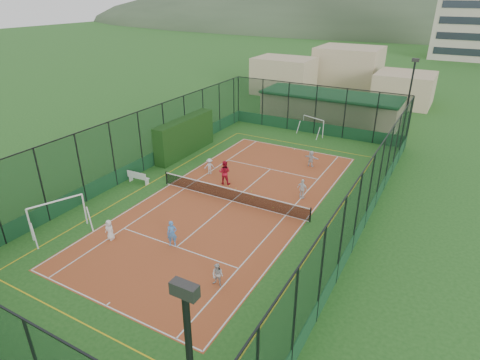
{
  "coord_description": "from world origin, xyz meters",
  "views": [
    {
      "loc": [
        12.6,
        -21.53,
        13.48
      ],
      "look_at": [
        0.03,
        1.12,
        1.2
      ],
      "focal_mm": 30.0,
      "sensor_mm": 36.0,
      "label": 1
    }
  ],
  "objects_px": {
    "child_near_right": "(218,275)",
    "child_far_right": "(302,189)",
    "futsal_goal_far": "(313,126)",
    "child_near_mid": "(172,234)",
    "child_near_left": "(110,230)",
    "coach": "(224,172)",
    "floodlight_ne": "(407,106)",
    "child_far_back": "(311,159)",
    "clubhouse": "(330,107)",
    "futsal_goal_near": "(58,217)",
    "child_far_left": "(210,166)",
    "white_bench": "(139,177)"
  },
  "relations": [
    {
      "from": "futsal_goal_far",
      "to": "child_near_left",
      "type": "height_order",
      "value": "futsal_goal_far"
    },
    {
      "from": "floodlight_ne",
      "to": "child_far_back",
      "type": "height_order",
      "value": "floodlight_ne"
    },
    {
      "from": "white_bench",
      "to": "child_far_back",
      "type": "relative_size",
      "value": 1.29
    },
    {
      "from": "floodlight_ne",
      "to": "clubhouse",
      "type": "distance_m",
      "value": 10.47
    },
    {
      "from": "child_far_right",
      "to": "coach",
      "type": "distance_m",
      "value": 6.1
    },
    {
      "from": "clubhouse",
      "to": "child_far_right",
      "type": "xyz_separation_m",
      "value": [
        4.15,
        -19.18,
        -0.83
      ]
    },
    {
      "from": "clubhouse",
      "to": "child_far_left",
      "type": "relative_size",
      "value": 11.38
    },
    {
      "from": "futsal_goal_near",
      "to": "child_far_right",
      "type": "bearing_deg",
      "value": -20.95
    },
    {
      "from": "futsal_goal_near",
      "to": "child_near_right",
      "type": "bearing_deg",
      "value": -63.55
    },
    {
      "from": "child_near_right",
      "to": "futsal_goal_far",
      "type": "bearing_deg",
      "value": 97.24
    },
    {
      "from": "floodlight_ne",
      "to": "child_near_mid",
      "type": "bearing_deg",
      "value": -111.23
    },
    {
      "from": "clubhouse",
      "to": "child_far_left",
      "type": "height_order",
      "value": "clubhouse"
    },
    {
      "from": "child_near_mid",
      "to": "child_near_left",
      "type": "bearing_deg",
      "value": 165.35
    },
    {
      "from": "child_near_right",
      "to": "child_far_right",
      "type": "xyz_separation_m",
      "value": [
        0.29,
        10.9,
        0.1
      ]
    },
    {
      "from": "clubhouse",
      "to": "child_near_left",
      "type": "distance_m",
      "value": 29.93
    },
    {
      "from": "child_near_left",
      "to": "coach",
      "type": "height_order",
      "value": "coach"
    },
    {
      "from": "child_far_left",
      "to": "coach",
      "type": "height_order",
      "value": "coach"
    },
    {
      "from": "floodlight_ne",
      "to": "child_far_back",
      "type": "bearing_deg",
      "value": -126.5
    },
    {
      "from": "floodlight_ne",
      "to": "child_far_left",
      "type": "relative_size",
      "value": 6.18
    },
    {
      "from": "futsal_goal_near",
      "to": "child_near_right",
      "type": "height_order",
      "value": "futsal_goal_near"
    },
    {
      "from": "child_near_left",
      "to": "coach",
      "type": "relative_size",
      "value": 0.69
    },
    {
      "from": "clubhouse",
      "to": "white_bench",
      "type": "relative_size",
      "value": 8.58
    },
    {
      "from": "clubhouse",
      "to": "white_bench",
      "type": "height_order",
      "value": "clubhouse"
    },
    {
      "from": "futsal_goal_near",
      "to": "child_near_right",
      "type": "distance_m",
      "value": 11.11
    },
    {
      "from": "child_near_mid",
      "to": "child_far_back",
      "type": "xyz_separation_m",
      "value": [
        3.01,
        14.97,
        -0.1
      ]
    },
    {
      "from": "white_bench",
      "to": "child_near_right",
      "type": "relative_size",
      "value": 1.39
    },
    {
      "from": "futsal_goal_near",
      "to": "coach",
      "type": "distance_m",
      "value": 11.96
    },
    {
      "from": "futsal_goal_far",
      "to": "child_far_left",
      "type": "xyz_separation_m",
      "value": [
        -3.91,
        -13.4,
        -0.21
      ]
    },
    {
      "from": "floodlight_ne",
      "to": "child_far_back",
      "type": "distance_m",
      "value": 10.5
    },
    {
      "from": "child_near_right",
      "to": "child_far_back",
      "type": "xyz_separation_m",
      "value": [
        -1.16,
        16.7,
        0.05
      ]
    },
    {
      "from": "white_bench",
      "to": "child_far_back",
      "type": "bearing_deg",
      "value": 39.21
    },
    {
      "from": "child_near_mid",
      "to": "coach",
      "type": "height_order",
      "value": "coach"
    },
    {
      "from": "futsal_goal_far",
      "to": "child_far_back",
      "type": "xyz_separation_m",
      "value": [
        2.68,
        -7.93,
        -0.19
      ]
    },
    {
      "from": "child_far_right",
      "to": "coach",
      "type": "relative_size",
      "value": 0.78
    },
    {
      "from": "clubhouse",
      "to": "child_near_mid",
      "type": "distance_m",
      "value": 28.36
    },
    {
      "from": "child_near_left",
      "to": "child_far_left",
      "type": "height_order",
      "value": "child_far_left"
    },
    {
      "from": "child_near_left",
      "to": "child_far_right",
      "type": "xyz_separation_m",
      "value": [
        8.08,
        10.48,
        0.09
      ]
    },
    {
      "from": "child_far_right",
      "to": "coach",
      "type": "xyz_separation_m",
      "value": [
        -6.06,
        -0.64,
        0.21
      ]
    },
    {
      "from": "clubhouse",
      "to": "futsal_goal_far",
      "type": "distance_m",
      "value": 5.49
    },
    {
      "from": "child_near_right",
      "to": "child_far_right",
      "type": "relative_size",
      "value": 0.87
    },
    {
      "from": "child_far_right",
      "to": "futsal_goal_near",
      "type": "bearing_deg",
      "value": 59.43
    },
    {
      "from": "futsal_goal_near",
      "to": "child_far_right",
      "type": "xyz_separation_m",
      "value": [
        11.38,
        11.35,
        -0.31
      ]
    },
    {
      "from": "floodlight_ne",
      "to": "clubhouse",
      "type": "xyz_separation_m",
      "value": [
        -8.6,
        5.4,
        -2.55
      ]
    },
    {
      "from": "white_bench",
      "to": "coach",
      "type": "distance_m",
      "value": 6.65
    },
    {
      "from": "floodlight_ne",
      "to": "white_bench",
      "type": "bearing_deg",
      "value": -133.17
    },
    {
      "from": "futsal_goal_near",
      "to": "child_near_mid",
      "type": "height_order",
      "value": "futsal_goal_near"
    },
    {
      "from": "white_bench",
      "to": "child_far_back",
      "type": "distance_m",
      "value": 14.16
    },
    {
      "from": "floodlight_ne",
      "to": "child_near_right",
      "type": "height_order",
      "value": "floodlight_ne"
    },
    {
      "from": "child_near_left",
      "to": "child_far_right",
      "type": "distance_m",
      "value": 13.23
    },
    {
      "from": "futsal_goal_far",
      "to": "child_far_right",
      "type": "distance_m",
      "value": 14.34
    }
  ]
}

